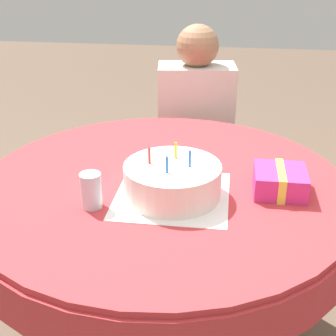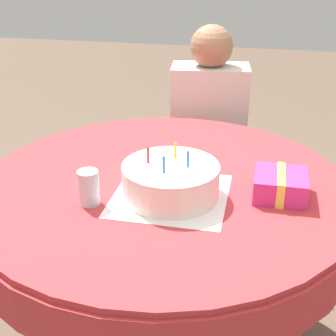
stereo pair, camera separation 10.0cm
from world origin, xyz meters
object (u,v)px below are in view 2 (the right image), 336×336
at_px(chair, 207,148).
at_px(gift_box, 280,185).
at_px(person, 209,120).
at_px(drinking_glass, 89,188).
at_px(birthday_cake, 171,180).

bearing_deg(chair, gift_box, -76.90).
height_order(person, drinking_glass, person).
bearing_deg(drinking_glass, birthday_cake, 23.41).
height_order(person, gift_box, person).
bearing_deg(chair, drinking_glass, -108.26).
bearing_deg(person, drinking_glass, -109.79).
bearing_deg(birthday_cake, person, 90.11).
relative_size(chair, drinking_glass, 8.44).
bearing_deg(gift_box, chair, 110.26).
relative_size(birthday_cake, gift_box, 1.80).
distance_m(person, drinking_glass, 1.04).
height_order(birthday_cake, gift_box, birthday_cake).
height_order(chair, birthday_cake, same).
relative_size(chair, birthday_cake, 3.06).
distance_m(birthday_cake, drinking_glass, 0.25).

